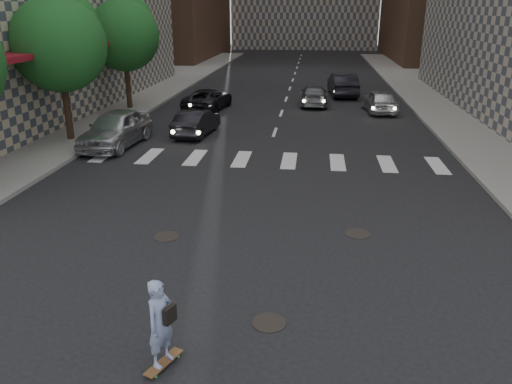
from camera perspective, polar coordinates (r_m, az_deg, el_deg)
ground at (r=12.67m, az=-2.94°, el=-7.91°), size 160.00×160.00×0.00m
sidewalk_left at (r=35.58m, az=-21.30°, el=9.35°), size 13.00×80.00×0.15m
tree_b at (r=24.93m, az=-21.42°, el=15.88°), size 4.20×4.20×6.60m
tree_c at (r=32.24m, az=-14.75°, el=17.27°), size 4.20×4.20×6.60m
manhole_a at (r=10.41m, az=1.49°, el=-14.69°), size 0.70×0.70×0.02m
manhole_b at (r=14.14m, az=-10.19°, el=-5.04°), size 0.70×0.70×0.02m
manhole_c at (r=14.37m, az=11.54°, el=-4.70°), size 0.70×0.70×0.02m
skateboarder at (r=8.99m, az=-10.81°, el=-14.51°), size 0.59×0.88×1.72m
silver_sedan at (r=23.78m, az=-15.73°, el=6.99°), size 2.31×4.98×1.65m
traffic_car_a at (r=25.26m, az=-6.82°, el=7.91°), size 1.77×4.00×1.28m
traffic_car_b at (r=33.35m, az=6.64°, el=10.91°), size 1.86×4.41×1.27m
traffic_car_c at (r=31.86m, az=-5.52°, el=10.52°), size 2.71×4.84×1.28m
traffic_car_d at (r=31.70m, az=13.93°, el=10.08°), size 2.02×4.20×1.38m
traffic_car_e at (r=37.31m, az=9.88°, el=12.01°), size 2.15×5.08×1.63m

